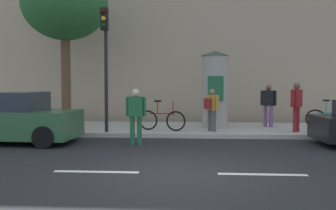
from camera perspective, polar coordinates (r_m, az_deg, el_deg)
The scene contains 14 objects.
ground_plane at distance 8.04m, azimuth 1.50°, elevation -10.07°, with size 80.00×80.00×0.00m, color #232326.
sidewalk_curb at distance 14.92m, azimuth 2.63°, elevation -3.59°, with size 36.00×4.00×0.15m, color #B2ADA3.
lane_markings at distance 8.04m, azimuth 1.50°, elevation -10.05°, with size 25.80×0.16×0.01m.
building_backdrop at distance 20.03m, azimuth 2.99°, elevation 11.55°, with size 36.00×5.00×9.49m, color tan.
traffic_light at distance 13.46m, azimuth -9.31°, elevation 8.15°, with size 0.24×0.45×4.25m.
poster_column at distance 14.85m, azimuth 6.97°, elevation 2.44°, with size 1.07×1.07×2.95m.
street_tree at distance 15.77m, azimuth -15.04°, elevation 14.18°, with size 3.30×3.30×6.17m.
pedestrian_in_light_jacket at distance 11.54m, azimuth -4.79°, elevation -1.05°, with size 0.60×0.24×1.68m.
pedestrian_with_backpack at distance 13.59m, azimuth 6.45°, elevation -0.20°, with size 0.54×0.56×1.49m.
pedestrian_in_red_top at distance 14.10m, azimuth 18.52°, elevation 0.30°, with size 0.46×0.51×1.72m.
pedestrian_tallest at distance 15.43m, azimuth 14.66°, elevation 0.45°, with size 0.55×0.50×1.65m.
bicycle_leaning at distance 15.56m, azimuth 22.94°, elevation -1.84°, with size 1.75×0.42×1.09m.
bicycle_upright at distance 13.80m, azimuth -0.93°, elevation -2.20°, with size 1.73×0.49×1.09m.
parked_car_red at distance 12.85m, azimuth -22.38°, elevation -1.88°, with size 4.09×2.06×1.58m.
Camera 1 is at (0.33, -7.81, 1.85)m, focal length 41.11 mm.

